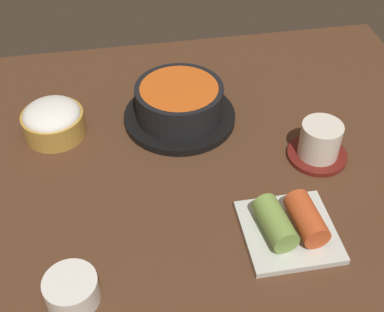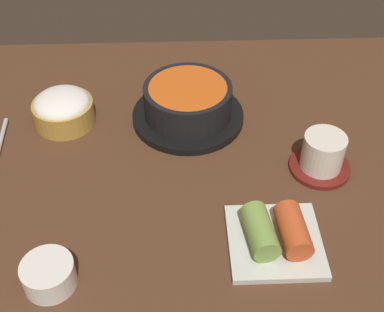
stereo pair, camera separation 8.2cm
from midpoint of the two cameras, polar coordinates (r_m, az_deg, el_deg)
The scene contains 6 objects.
dining_table at distance 85.95cm, azimuth -4.27°, elevation -1.34°, with size 100.00×76.00×2.00cm, color #4C2D1C.
stone_pot at distance 91.59cm, azimuth -3.97°, elevation 5.57°, with size 19.95×19.95×6.99cm.
rice_bowl at distance 92.84cm, azimuth -17.54°, elevation 3.70°, with size 10.62×10.62×6.11cm.
tea_cup_with_saucer at distance 85.58cm, azimuth 11.24°, elevation 1.32°, with size 9.85×9.85×6.70cm.
kimchi_plate at distance 74.22cm, azimuth 7.62°, elevation -7.74°, with size 13.10×13.10×4.86cm.
side_bowl_near at distance 70.02cm, azimuth -16.52°, elevation -14.10°, with size 6.96×6.96×3.86cm.
Camera 1 is at (-8.42, -60.97, 60.99)cm, focal length 48.43 mm.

